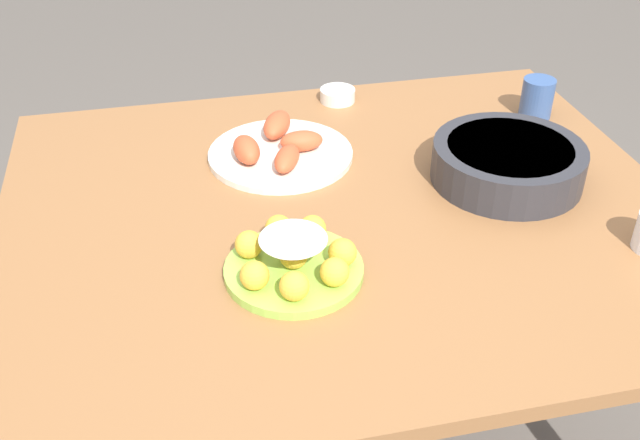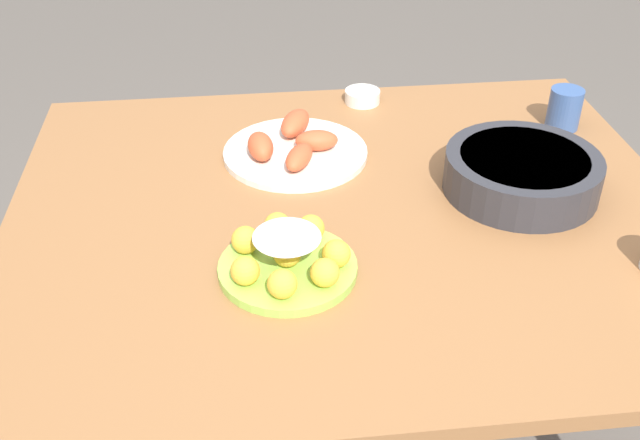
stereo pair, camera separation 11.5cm
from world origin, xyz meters
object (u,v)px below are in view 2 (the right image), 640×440
at_px(sauce_bowl, 362,96).
at_px(seafood_platter, 294,147).
at_px(dining_table, 348,246).
at_px(cup_far, 565,109).
at_px(serving_bowl, 522,172).
at_px(cake_plate, 288,258).

relative_size(sauce_bowl, seafood_platter, 0.28).
bearing_deg(dining_table, cup_far, 27.76).
height_order(dining_table, seafood_platter, seafood_platter).
bearing_deg(dining_table, serving_bowl, 4.26).
height_order(dining_table, cup_far, cup_far).
relative_size(seafood_platter, cup_far, 3.33).
distance_m(sauce_bowl, seafood_platter, 0.31).
bearing_deg(seafood_platter, cup_far, 5.74).
bearing_deg(cake_plate, cup_far, 34.90).
bearing_deg(seafood_platter, sauce_bowl, 52.37).
height_order(dining_table, cake_plate, cake_plate).
relative_size(cake_plate, serving_bowl, 0.78).
distance_m(cake_plate, seafood_platter, 0.40).
distance_m(dining_table, cup_far, 0.62).
bearing_deg(cup_far, serving_bowl, -126.31).
relative_size(cake_plate, cup_far, 2.56).
bearing_deg(serving_bowl, cup_far, 53.69).
xyz_separation_m(dining_table, seafood_platter, (-0.09, 0.22, 0.11)).
height_order(cake_plate, seafood_platter, cake_plate).
bearing_deg(sauce_bowl, seafood_platter, -127.63).
distance_m(dining_table, cake_plate, 0.25).
distance_m(cake_plate, serving_bowl, 0.52).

